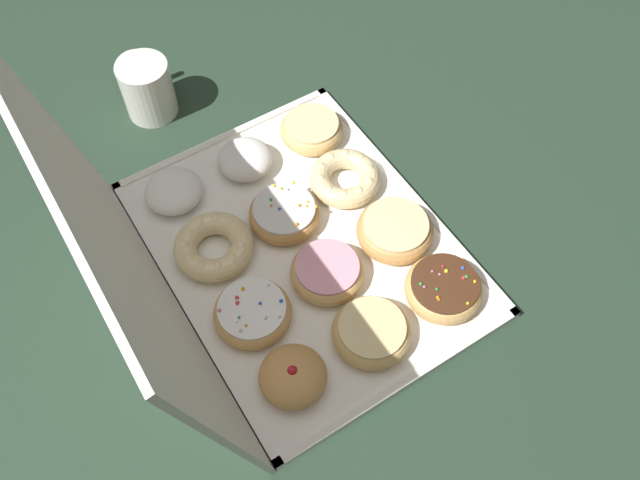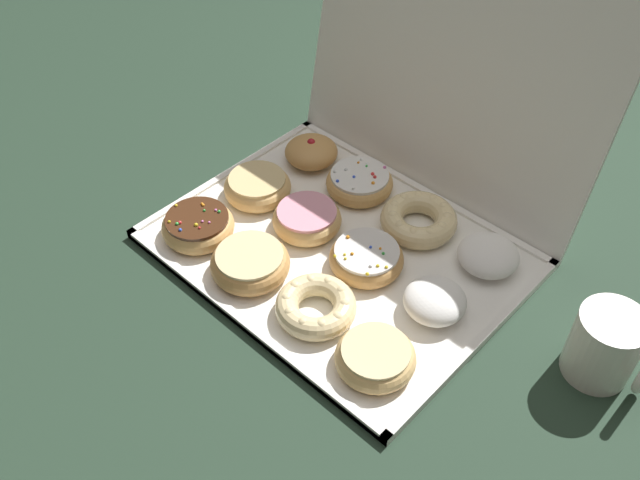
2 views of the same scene
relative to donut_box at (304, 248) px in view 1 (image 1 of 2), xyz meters
The scene contains 16 objects.
ground_plane 0.01m from the donut_box, ahead, with size 3.00×3.00×0.00m, color #233828.
donut_box is the anchor object (origin of this frame).
box_lid_open 0.31m from the donut_box, 90.00° to the left, with size 0.53×0.41×0.01m, color white.
sprinkle_donut_0 0.22m from the donut_box, 144.66° to the right, with size 0.11×0.11×0.04m.
glazed_ring_donut_1 0.14m from the donut_box, 115.64° to the right, with size 0.12×0.12×0.04m.
cruller_donut_2 0.14m from the donut_box, 61.08° to the right, with size 0.11×0.11×0.03m.
glazed_ring_donut_3 0.22m from the donut_box, 35.17° to the right, with size 0.11×0.11×0.03m.
glazed_ring_donut_4 0.18m from the donut_box, behind, with size 0.11×0.11×0.04m.
pink_frosted_donut_5 0.07m from the donut_box, behind, with size 0.11×0.11×0.04m.
sprinkle_donut_6 0.06m from the donut_box, ahead, with size 0.11×0.11×0.04m.
powdered_filled_donut_7 0.18m from the donut_box, ahead, with size 0.09×0.09×0.04m.
jelly_filled_donut_8 0.22m from the donut_box, 144.68° to the left, with size 0.09×0.09×0.05m.
sprinkle_donut_9 0.14m from the donut_box, 117.70° to the left, with size 0.11×0.11×0.04m.
cruller_donut_10 0.14m from the donut_box, 62.71° to the left, with size 0.12×0.12×0.04m.
powdered_filled_donut_11 0.22m from the donut_box, 34.14° to the left, with size 0.09×0.09×0.04m.
coffee_mug 0.40m from the donut_box, 10.44° to the left, with size 0.11×0.09×0.10m.
Camera 1 is at (-0.46, 0.26, 0.87)m, focal length 37.24 mm.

